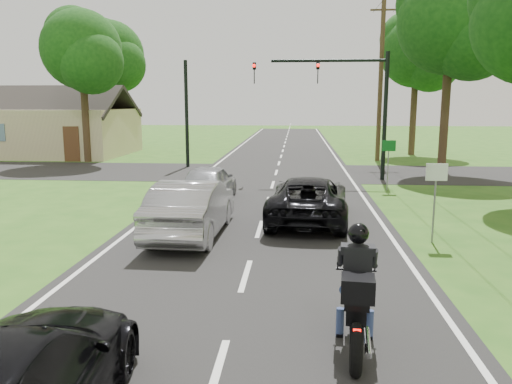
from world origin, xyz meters
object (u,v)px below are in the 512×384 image
Objects in this scene: utility_pole_far at (381,79)px; sign_green at (389,153)px; sign_white at (436,184)px; silver_suv at (209,183)px; silver_sedan at (192,208)px; dark_suv at (309,199)px; traffic_signal at (346,92)px; motorcycle_rider at (356,301)px.

sign_green is (-1.30, -11.02, -3.49)m from utility_pole_far.
sign_white and sign_green have the same top height.
utility_pole_far is 11.63m from sign_green.
silver_sedan is at bearing 96.59° from silver_suv.
silver_sedan is (-3.28, -2.00, 0.08)m from dark_suv.
sign_white is at bearing -91.43° from sign_green.
traffic_signal is 3.00× the size of sign_white.
utility_pole_far is 4.71× the size of sign_white.
silver_suv is at bearing -158.00° from sign_green.
traffic_signal is (5.56, 5.89, 3.43)m from silver_suv.
sign_green reaches higher than dark_suv.
dark_suv is 4.01m from sign_white.
sign_white is (6.53, -0.18, 0.80)m from silver_sedan.
motorcycle_rider is at bearing -94.55° from traffic_signal.
utility_pole_far is at bearing 86.02° from motorcycle_rider.
utility_pole_far is at bearing 85.49° from sign_white.
motorcycle_rider is 7.31m from silver_sedan.
traffic_signal reaches higher than sign_green.
utility_pole_far is at bearing 83.27° from sign_green.
utility_pole_far is (8.42, 13.90, 4.37)m from silver_suv.
motorcycle_rider reaches higher than silver_suv.
silver_sedan is 2.25× the size of sign_green.
silver_suv is 0.41× the size of utility_pole_far.
motorcycle_rider is 0.23× the size of utility_pole_far.
motorcycle_rider reaches higher than silver_sedan.
silver_sedan is 20.92m from utility_pole_far.
traffic_signal is 4.24m from sign_green.
dark_suv is 1.06× the size of silver_sedan.
motorcycle_rider is 1.08× the size of sign_green.
sign_green is at bearing -129.43° from silver_sedan.
traffic_signal reaches higher than sign_white.
motorcycle_rider is 14.38m from sign_green.
silver_sedan is 10.35m from sign_green.
silver_sedan is 12.46m from traffic_signal.
traffic_signal is at bearing 117.38° from sign_green.
dark_suv is 2.38× the size of sign_white.
silver_sedan is at bearing 35.34° from dark_suv.
traffic_signal is at bearing 91.03° from motorcycle_rider.
motorcycle_rider is at bearing -114.19° from sign_white.
sign_green is (3.45, 5.81, 0.88)m from dark_suv.
dark_suv is at bearing -120.67° from sign_green.
sign_white is (2.72, 6.05, 0.82)m from motorcycle_rider.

